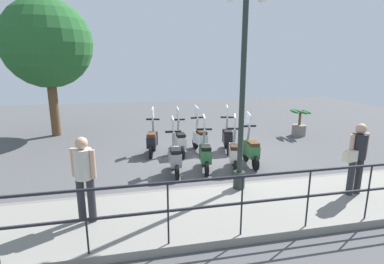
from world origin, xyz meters
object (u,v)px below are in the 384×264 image
(pedestrian_distant, at_px, (84,173))
(scooter_far_2, at_px, (180,141))
(scooter_far_0, at_px, (227,138))
(scooter_far_3, at_px, (152,140))
(scooter_near_1, at_px, (235,153))
(scooter_near_3, at_px, (175,157))
(lamp_post_near, at_px, (242,99))
(scooter_near_2, at_px, (205,154))
(scooter_near_0, at_px, (251,150))
(tree_large, at_px, (47,44))
(potted_palm, at_px, (299,125))
(scooter_far_1, at_px, (200,138))
(pedestrian_with_bag, at_px, (357,154))

(pedestrian_distant, height_order, scooter_far_2, pedestrian_distant)
(scooter_far_0, xyz_separation_m, scooter_far_3, (0.18, 2.51, 0.00))
(scooter_near_1, height_order, scooter_near_3, same)
(lamp_post_near, xyz_separation_m, scooter_near_2, (1.65, 0.37, -1.73))
(scooter_near_2, distance_m, scooter_far_3, 2.21)
(scooter_near_0, relative_size, scooter_near_2, 1.00)
(tree_large, bearing_deg, scooter_far_0, -120.53)
(scooter_near_3, bearing_deg, scooter_near_0, -82.81)
(pedestrian_distant, height_order, tree_large, tree_large)
(scooter_far_2, bearing_deg, potted_palm, -75.00)
(scooter_near_0, xyz_separation_m, scooter_near_3, (-0.22, 2.29, 0.00))
(scooter_near_1, bearing_deg, tree_large, 63.97)
(pedestrian_distant, distance_m, scooter_far_1, 5.24)
(scooter_near_0, xyz_separation_m, scooter_far_3, (1.67, 2.73, 0.00))
(pedestrian_distant, height_order, scooter_far_3, pedestrian_distant)
(scooter_near_0, height_order, scooter_near_1, same)
(scooter_near_2, xyz_separation_m, scooter_near_3, (-0.11, 0.87, 0.00))
(potted_palm, height_order, scooter_far_1, scooter_far_1)
(pedestrian_distant, relative_size, scooter_far_2, 1.03)
(tree_large, height_order, scooter_near_1, tree_large)
(scooter_near_3, bearing_deg, tree_large, 39.19)
(lamp_post_near, bearing_deg, pedestrian_distant, 103.04)
(pedestrian_distant, xyz_separation_m, scooter_far_2, (3.94, -2.43, -0.60))
(scooter_near_0, relative_size, scooter_near_1, 1.00)
(scooter_near_0, bearing_deg, scooter_near_3, 98.71)
(scooter_far_1, distance_m, scooter_far_3, 1.59)
(scooter_far_0, relative_size, scooter_far_3, 1.00)
(lamp_post_near, distance_m, scooter_far_3, 4.19)
(scooter_near_0, bearing_deg, scooter_far_1, 38.39)
(pedestrian_with_bag, height_order, scooter_far_3, pedestrian_with_bag)
(lamp_post_near, distance_m, scooter_far_0, 3.77)
(scooter_near_2, relative_size, scooter_far_1, 1.00)
(tree_large, distance_m, scooter_far_2, 6.64)
(pedestrian_with_bag, distance_m, scooter_near_0, 2.96)
(scooter_near_1, bearing_deg, pedestrian_distant, 138.39)
(lamp_post_near, distance_m, scooter_near_3, 2.63)
(scooter_near_3, bearing_deg, scooter_far_0, -48.88)
(scooter_far_2, bearing_deg, scooter_near_3, 164.18)
(scooter_far_3, bearing_deg, pedestrian_distant, 172.30)
(pedestrian_distant, distance_m, scooter_far_2, 4.67)
(scooter_near_1, bearing_deg, pedestrian_with_bag, -124.78)
(pedestrian_with_bag, relative_size, scooter_far_3, 1.03)
(pedestrian_with_bag, relative_size, pedestrian_distant, 1.00)
(scooter_near_1, xyz_separation_m, scooter_far_3, (1.90, 2.14, 0.00))
(pedestrian_distant, distance_m, scooter_near_1, 4.39)
(tree_large, height_order, scooter_far_3, tree_large)
(scooter_far_0, bearing_deg, scooter_far_2, 104.78)
(tree_large, xyz_separation_m, scooter_far_0, (-3.64, -6.17, -3.16))
(pedestrian_with_bag, xyz_separation_m, scooter_far_3, (4.26, 4.03, -0.60))
(lamp_post_near, relative_size, scooter_far_0, 3.00)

